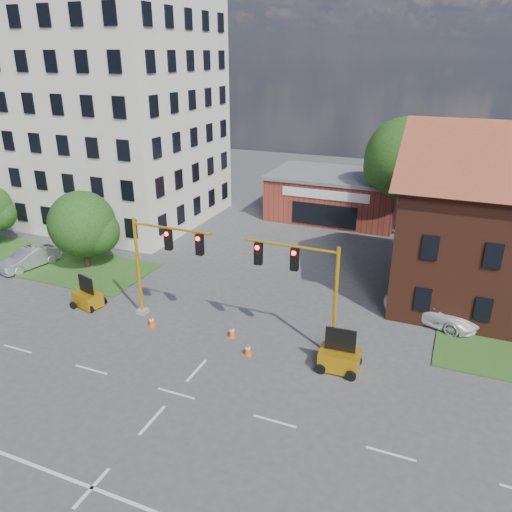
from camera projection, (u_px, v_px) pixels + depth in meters
name	position (u px, v px, depth m)	size (l,w,h in m)	color
ground	(176.00, 393.00, 23.64)	(120.00, 120.00, 0.00)	#404043
grass_verge_nw	(23.00, 257.00, 39.29)	(22.00, 6.00, 0.08)	#2B541F
lane_markings	(139.00, 435.00, 21.08)	(60.00, 36.00, 0.01)	silver
office_block	(105.00, 108.00, 45.59)	(18.40, 15.40, 20.60)	silver
brick_shop	(335.00, 195.00, 48.45)	(12.40, 8.40, 4.30)	maroon
tree_large	(410.00, 162.00, 41.90)	(7.20, 6.86, 10.22)	#3A2215
tree_nw_front	(86.00, 226.00, 36.34)	(5.08, 4.84, 5.85)	#3A2215
signal_mast_west	(161.00, 259.00, 28.84)	(5.30, 0.60, 6.20)	gray
signal_mast_east	(305.00, 284.00, 25.74)	(5.30, 0.60, 6.20)	gray
trailer_west	(88.00, 298.00, 31.53)	(2.01, 1.60, 2.00)	orange
trailer_east	(339.00, 358.00, 25.18)	(2.04, 1.42, 2.25)	orange
cone_a	(152.00, 321.00, 29.33)	(0.40, 0.40, 0.70)	#FF520D
cone_b	(248.00, 349.00, 26.54)	(0.40, 0.40, 0.70)	#FF520D
cone_c	(232.00, 332.00, 28.24)	(0.40, 0.40, 0.70)	#FF520D
cone_d	(326.00, 345.00, 26.92)	(0.40, 0.40, 0.70)	#FF520D
pickup_white	(433.00, 308.00, 29.90)	(2.59, 5.63, 1.56)	white
sedan_silver_front	(29.00, 258.00, 37.28)	(1.56, 4.49, 1.48)	#ACB0B4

